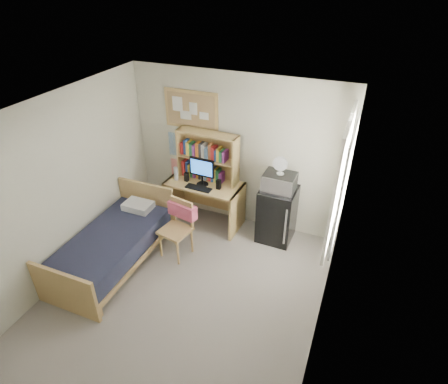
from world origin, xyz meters
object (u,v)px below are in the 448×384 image
at_px(monitor, 202,172).
at_px(microwave, 280,182).
at_px(desk, 205,203).
at_px(speaker_right, 219,184).
at_px(desk_fan, 281,166).
at_px(mini_fridge, 277,214).
at_px(speaker_left, 187,177).
at_px(bulletin_board, 191,110).
at_px(bed, 113,249).
at_px(desk_chair, 175,230).

relative_size(monitor, microwave, 0.96).
height_order(desk, speaker_right, speaker_right).
bearing_deg(desk_fan, microwave, 0.00).
xyz_separation_m(mini_fridge, speaker_left, (-1.57, -0.09, 0.40)).
xyz_separation_m(bulletin_board, speaker_left, (0.04, -0.37, -1.05)).
xyz_separation_m(mini_fridge, speaker_right, (-0.97, -0.12, 0.41)).
distance_m(mini_fridge, monitor, 1.40).
bearing_deg(bed, microwave, 36.10).
height_order(mini_fridge, monitor, monitor).
distance_m(bulletin_board, speaker_right, 1.29).
relative_size(mini_fridge, monitor, 2.01).
xyz_separation_m(desk, desk_chair, (-0.06, -0.95, 0.07)).
bearing_deg(mini_fridge, microwave, -90.00).
height_order(desk_chair, bed, desk_chair).
xyz_separation_m(desk, monitor, (-0.00, -0.06, 0.63)).
relative_size(monitor, speaker_left, 3.04).
bearing_deg(speaker_right, bulletin_board, 150.99).
bearing_deg(desk, speaker_left, -168.69).
bearing_deg(speaker_right, monitor, 180.00).
relative_size(desk_chair, desk_fan, 3.37).
height_order(desk, monitor, monitor).
xyz_separation_m(mini_fridge, microwave, (-0.00, -0.02, 0.61)).
relative_size(desk_chair, speaker_right, 5.70).
relative_size(bed, monitor, 4.17).
bearing_deg(desk_chair, monitor, 97.62).
relative_size(bed, desk_fan, 7.07).
relative_size(mini_fridge, microwave, 1.93).
height_order(desk, bed, desk).
distance_m(bulletin_board, microwave, 1.84).
height_order(mini_fridge, speaker_left, speaker_left).
xyz_separation_m(bulletin_board, bed, (-0.50, -1.82, -1.65)).
bearing_deg(desk_chair, speaker_left, 116.20).
relative_size(mini_fridge, speaker_left, 6.09).
distance_m(desk_chair, microwave, 1.76).
relative_size(desk, speaker_right, 7.79).
distance_m(bulletin_board, desk_chair, 1.96).
distance_m(speaker_left, desk_fan, 1.65).
xyz_separation_m(monitor, microwave, (1.27, 0.08, 0.05)).
height_order(microwave, desk_fan, desk_fan).
height_order(bed, speaker_left, speaker_left).
bearing_deg(bulletin_board, desk, -43.31).
xyz_separation_m(bed, monitor, (0.84, 1.44, 0.76)).
distance_m(desk, desk_chair, 0.96).
relative_size(monitor, desk_fan, 1.69).
distance_m(monitor, microwave, 1.28).
relative_size(bulletin_board, desk_chair, 1.01).
height_order(bed, desk_fan, desk_fan).
distance_m(bulletin_board, desk, 1.59).
height_order(bulletin_board, desk_fan, bulletin_board).
xyz_separation_m(bed, microwave, (2.11, 1.52, 0.81)).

